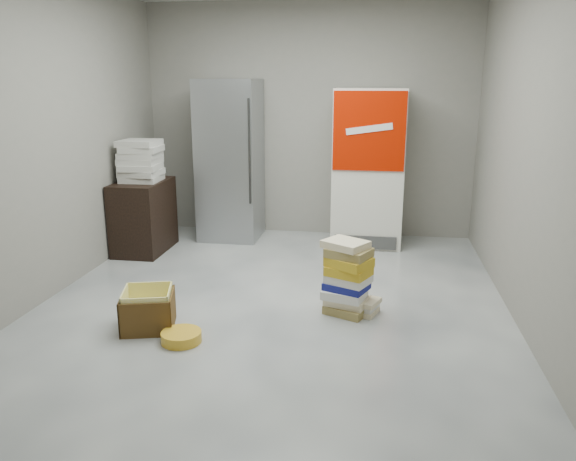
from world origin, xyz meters
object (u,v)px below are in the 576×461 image
at_px(phonebook_stack_main, 347,278).
at_px(cardboard_box, 148,312).
at_px(coke_cooler, 368,168).
at_px(wood_shelf, 144,216).
at_px(steel_fridge, 230,160).

bearing_deg(phonebook_stack_main, cardboard_box, -136.40).
relative_size(coke_cooler, wood_shelf, 2.25).
bearing_deg(coke_cooler, wood_shelf, -163.72).
height_order(steel_fridge, coke_cooler, steel_fridge).
xyz_separation_m(steel_fridge, wood_shelf, (-0.83, -0.73, -0.55)).
xyz_separation_m(steel_fridge, cardboard_box, (0.02, -2.70, -0.82)).
distance_m(wood_shelf, cardboard_box, 2.16).
relative_size(steel_fridge, wood_shelf, 2.37).
bearing_deg(phonebook_stack_main, coke_cooler, 111.48).
xyz_separation_m(coke_cooler, cardboard_box, (-1.63, -2.69, -0.77)).
bearing_deg(phonebook_stack_main, steel_fridge, 149.80).
distance_m(phonebook_stack_main, cardboard_box, 1.62).
xyz_separation_m(coke_cooler, wood_shelf, (-2.48, -0.72, -0.50)).
height_order(wood_shelf, cardboard_box, wood_shelf).
xyz_separation_m(steel_fridge, phonebook_stack_main, (1.54, -2.16, -0.64)).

